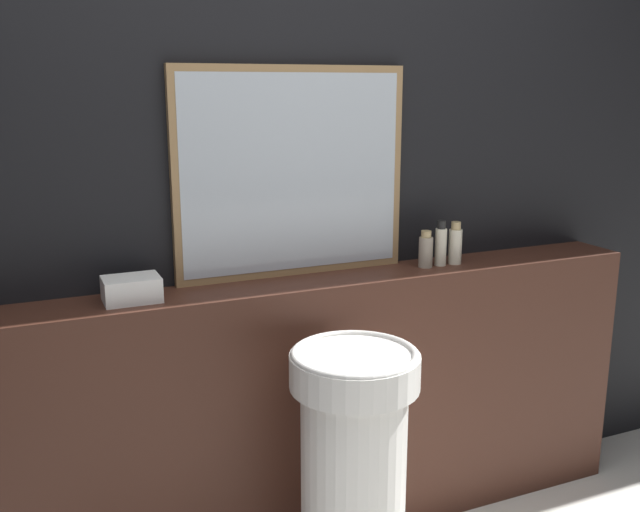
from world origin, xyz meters
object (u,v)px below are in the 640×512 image
towel_stack (132,289)px  conditioner_bottle (441,245)px  mirror (292,173)px  pedestal_sink (353,472)px  shampoo_bottle (426,250)px  lotion_bottle (455,244)px

towel_stack → conditioner_bottle: 1.13m
mirror → conditioner_bottle: 0.63m
pedestal_sink → towel_stack: bearing=147.1°
mirror → towel_stack: 0.67m
shampoo_bottle → conditioner_bottle: 0.07m
mirror → lotion_bottle: (0.61, -0.10, -0.29)m
pedestal_sink → lotion_bottle: (0.60, 0.38, 0.60)m
pedestal_sink → towel_stack: size_ratio=5.00×
pedestal_sink → lotion_bottle: 0.93m
conditioner_bottle → lotion_bottle: 0.06m
towel_stack → lotion_bottle: 1.19m
mirror → conditioner_bottle: size_ratio=4.95×
conditioner_bottle → lotion_bottle: conditioner_bottle is taller
mirror → conditioner_bottle: (0.55, -0.10, -0.28)m
shampoo_bottle → lotion_bottle: (0.13, 0.00, 0.01)m
towel_stack → lotion_bottle: (1.19, 0.00, 0.03)m
shampoo_bottle → conditioner_bottle: bearing=-0.0°
pedestal_sink → shampoo_bottle: size_ratio=6.33×
towel_stack → shampoo_bottle: bearing=0.0°
towel_stack → shampoo_bottle: (1.06, 0.00, 0.02)m
towel_stack → mirror: bearing=9.7°
shampoo_bottle → lotion_bottle: lotion_bottle is taller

